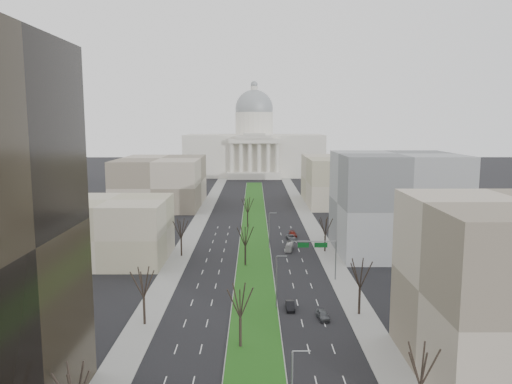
{
  "coord_description": "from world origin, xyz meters",
  "views": [
    {
      "loc": [
        -0.07,
        -26.33,
        31.46
      ],
      "look_at": [
        0.46,
        108.42,
        12.43
      ],
      "focal_mm": 35.0,
      "sensor_mm": 36.0,
      "label": 1
    }
  ],
  "objects_px": {
    "car_black": "(290,306)",
    "box_van": "(289,246)",
    "car_red": "(293,234)",
    "car_grey_far": "(291,237)",
    "car_grey_near": "(323,315)"
  },
  "relations": [
    {
      "from": "car_grey_far",
      "to": "car_red",
      "type": "bearing_deg",
      "value": 70.49
    },
    {
      "from": "car_grey_far",
      "to": "box_van",
      "type": "bearing_deg",
      "value": -105.82
    },
    {
      "from": "car_red",
      "to": "car_black",
      "type": "bearing_deg",
      "value": -99.0
    },
    {
      "from": "car_red",
      "to": "car_grey_far",
      "type": "relative_size",
      "value": 0.96
    },
    {
      "from": "car_red",
      "to": "box_van",
      "type": "height_order",
      "value": "box_van"
    },
    {
      "from": "car_grey_near",
      "to": "car_black",
      "type": "distance_m",
      "value": 6.43
    },
    {
      "from": "car_red",
      "to": "car_grey_far",
      "type": "bearing_deg",
      "value": -104.49
    },
    {
      "from": "box_van",
      "to": "car_red",
      "type": "bearing_deg",
      "value": 91.1
    },
    {
      "from": "car_grey_near",
      "to": "car_grey_far",
      "type": "height_order",
      "value": "car_grey_near"
    },
    {
      "from": "car_red",
      "to": "box_van",
      "type": "distance_m",
      "value": 14.91
    },
    {
      "from": "car_grey_near",
      "to": "car_red",
      "type": "xyz_separation_m",
      "value": [
        -0.31,
        58.16,
        -0.02
      ]
    },
    {
      "from": "car_black",
      "to": "box_van",
      "type": "relative_size",
      "value": 0.62
    },
    {
      "from": "car_grey_near",
      "to": "box_van",
      "type": "xyz_separation_m",
      "value": [
        -2.3,
        43.38,
        0.24
      ]
    },
    {
      "from": "car_grey_near",
      "to": "car_black",
      "type": "xyz_separation_m",
      "value": [
        -4.94,
        4.11,
        -0.01
      ]
    },
    {
      "from": "car_grey_near",
      "to": "car_red",
      "type": "relative_size",
      "value": 0.87
    }
  ]
}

